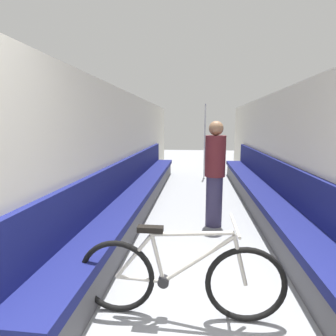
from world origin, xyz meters
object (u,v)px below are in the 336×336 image
(bench_seat_row_left, at_px, (139,192))
(bicycle, at_px, (179,278))
(passenger_standing, at_px, (215,173))
(grab_pole_near, at_px, (205,143))
(bench_seat_row_right, at_px, (263,195))

(bench_seat_row_left, relative_size, bicycle, 4.25)
(bench_seat_row_left, distance_m, passenger_standing, 1.62)
(bicycle, bearing_deg, grab_pole_near, 85.87)
(passenger_standing, bearing_deg, bench_seat_row_left, 132.03)
(bench_seat_row_right, relative_size, bicycle, 4.25)
(bench_seat_row_right, xyz_separation_m, grab_pole_near, (-0.97, 2.76, 0.72))
(grab_pole_near, bearing_deg, passenger_standing, -89.04)
(bicycle, height_order, grab_pole_near, grab_pole_near)
(bench_seat_row_right, distance_m, grab_pole_near, 3.01)
(bicycle, xyz_separation_m, grab_pole_near, (0.33, 5.51, 0.68))
(grab_pole_near, distance_m, passenger_standing, 3.53)
(bench_seat_row_left, distance_m, bench_seat_row_right, 2.24)
(bench_seat_row_left, relative_size, grab_pole_near, 3.34)
(bench_seat_row_left, bearing_deg, passenger_standing, -30.09)
(grab_pole_near, bearing_deg, bench_seat_row_right, -70.59)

